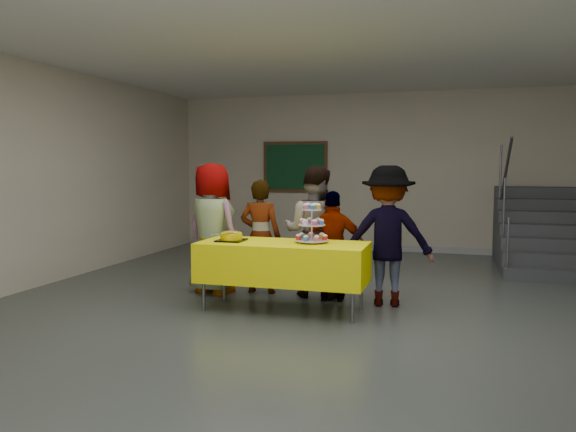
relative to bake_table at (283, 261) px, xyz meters
name	(u,v)px	position (x,y,z in m)	size (l,w,h in m)	color
room_shell	(322,117)	(0.48, -0.18, 1.57)	(10.00, 10.04, 3.02)	#4C514C
bake_table	(283,261)	(0.00, 0.00, 0.00)	(1.88, 0.78, 0.77)	#595960
cupcake_stand	(312,227)	(0.31, 0.07, 0.40)	(0.38, 0.38, 0.44)	silver
bear_cake	(231,236)	(-0.60, -0.05, 0.27)	(0.32, 0.36, 0.12)	black
schoolchild_a	(212,228)	(-1.12, 0.59, 0.27)	(0.81, 0.53, 1.66)	slate
schoolchild_b	(261,236)	(-0.53, 0.77, 0.17)	(0.53, 0.35, 1.45)	slate
schoolchild_c	(314,232)	(0.17, 0.77, 0.25)	(0.79, 0.61, 1.62)	slate
schoolchild_d	(333,246)	(0.45, 0.61, 0.11)	(0.78, 0.32, 1.33)	slate
schoolchild_e	(388,236)	(1.10, 0.57, 0.26)	(1.05, 0.60, 1.63)	slate
staircase	(539,236)	(3.18, 3.93, -0.07)	(1.30, 2.40, 2.04)	#424447
noticeboard	(295,167)	(-1.19, 4.76, 1.04)	(1.30, 0.05, 1.00)	#472B16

